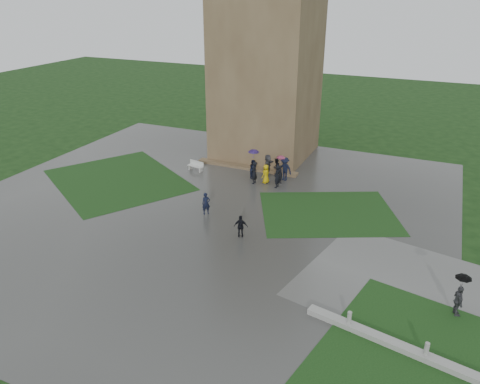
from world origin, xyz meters
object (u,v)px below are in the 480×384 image
at_px(bench, 196,166).
at_px(pedestrian_near, 241,226).
at_px(pedestrian_path, 460,295).
at_px(pedestrian_mid, 206,204).
at_px(tower, 267,54).

distance_m(bench, pedestrian_near, 12.06).
bearing_deg(pedestrian_path, pedestrian_mid, 163.21).
relative_size(tower, pedestrian_mid, 11.64).
relative_size(pedestrian_near, pedestrian_path, 0.64).
bearing_deg(tower, pedestrian_near, -74.39).
bearing_deg(pedestrian_mid, bench, 81.62).
xyz_separation_m(bench, pedestrian_near, (8.08, -8.94, 0.30)).
bearing_deg(pedestrian_near, pedestrian_path, 150.44).
bearing_deg(pedestrian_path, bench, 150.18).
bearing_deg(pedestrian_near, bench, -64.73).
bearing_deg(pedestrian_mid, pedestrian_near, -71.79).
xyz_separation_m(pedestrian_mid, pedestrian_path, (15.87, -4.79, 0.36)).
bearing_deg(bench, pedestrian_mid, -45.58).
relative_size(tower, bench, 12.19).
relative_size(bench, pedestrian_near, 1.02).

